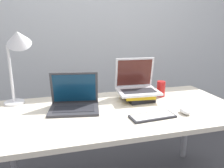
{
  "coord_description": "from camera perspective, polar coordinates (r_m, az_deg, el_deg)",
  "views": [
    {
      "loc": [
        -0.4,
        -0.93,
        1.26
      ],
      "look_at": [
        -0.05,
        0.39,
        0.89
      ],
      "focal_mm": 35.0,
      "sensor_mm": 36.0,
      "label": 1
    }
  ],
  "objects": [
    {
      "name": "book_stack",
      "position": [
        1.67,
        6.66,
        -3.05
      ],
      "size": [
        0.23,
        0.25,
        0.06
      ],
      "color": "black",
      "rests_on": "desk"
    },
    {
      "name": "laptop_left",
      "position": [
        1.5,
        -9.81,
        -4.63
      ],
      "size": [
        0.36,
        0.28,
        0.24
      ],
      "color": "#333338",
      "rests_on": "desk"
    },
    {
      "name": "desk",
      "position": [
        1.51,
        1.84,
        -8.92
      ],
      "size": [
        1.66,
        0.79,
        0.71
      ],
      "color": "beige",
      "rests_on": "ground_plane"
    },
    {
      "name": "soda_can",
      "position": [
        1.77,
        12.66,
        -1.23
      ],
      "size": [
        0.07,
        0.07,
        0.12
      ],
      "color": "red",
      "rests_on": "desk"
    },
    {
      "name": "mouse",
      "position": [
        1.49,
        18.58,
        -6.68
      ],
      "size": [
        0.06,
        0.1,
        0.04
      ],
      "color": "white",
      "rests_on": "desk"
    },
    {
      "name": "wireless_keyboard",
      "position": [
        1.38,
        10.52,
        -8.28
      ],
      "size": [
        0.29,
        0.13,
        0.01
      ],
      "color": "#28282D",
      "rests_on": "desk"
    },
    {
      "name": "wall_back",
      "position": [
        2.39,
        -5.51,
        17.35
      ],
      "size": [
        8.0,
        0.05,
        2.7
      ],
      "color": "silver",
      "rests_on": "ground_plane"
    },
    {
      "name": "laptop_on_books",
      "position": [
        1.67,
        6.49,
        -0.23
      ],
      "size": [
        0.32,
        0.26,
        0.25
      ],
      "color": "silver",
      "rests_on": "book_stack"
    },
    {
      "name": "desk_lamp",
      "position": [
        1.61,
        -23.5,
        8.98
      ],
      "size": [
        0.23,
        0.2,
        0.56
      ],
      "color": "white",
      "rests_on": "desk"
    }
  ]
}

